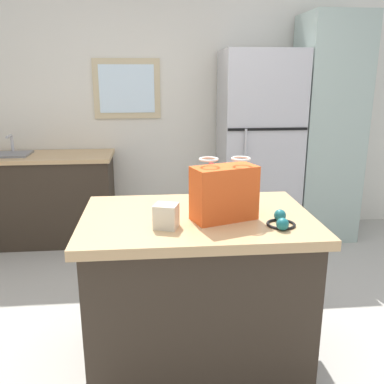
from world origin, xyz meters
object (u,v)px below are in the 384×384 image
at_px(small_box, 166,216).
at_px(bottle, 211,183).
at_px(shopping_bag, 224,193).
at_px(refrigerator, 258,148).
at_px(tall_cabinet, 326,130).
at_px(kitchen_island, 197,289).
at_px(ear_defenders, 281,221).

height_order(small_box, bottle, bottle).
relative_size(shopping_bag, small_box, 3.02).
relative_size(refrigerator, tall_cabinet, 0.85).
relative_size(kitchen_island, small_box, 10.28).
relative_size(refrigerator, ear_defenders, 9.59).
bearing_deg(shopping_bag, refrigerator, 71.04).
bearing_deg(shopping_bag, kitchen_island, 151.59).
relative_size(shopping_bag, bottle, 1.61).
bearing_deg(ear_defenders, tall_cabinet, 62.51).
relative_size(bottle, ear_defenders, 1.17).
distance_m(tall_cabinet, small_box, 2.73).
relative_size(refrigerator, small_box, 15.33).
bearing_deg(refrigerator, ear_defenders, -101.00).
bearing_deg(bottle, shopping_bag, -87.05).
bearing_deg(bottle, refrigerator, 66.66).
bearing_deg(bottle, ear_defenders, -59.06).
height_order(kitchen_island, shopping_bag, shopping_bag).
bearing_deg(kitchen_island, bottle, 68.49).
bearing_deg(bottle, tall_cabinet, 49.47).
bearing_deg(tall_cabinet, ear_defenders, -117.49).
bearing_deg(bottle, kitchen_island, -111.51).
distance_m(bottle, ear_defenders, 0.58).
xyz_separation_m(tall_cabinet, small_box, (-1.71, -2.13, -0.14)).
bearing_deg(bottle, small_box, -121.91).
xyz_separation_m(shopping_bag, small_box, (-0.31, -0.10, -0.09)).
xyz_separation_m(small_box, ear_defenders, (0.59, -0.02, -0.04)).
xyz_separation_m(shopping_bag, bottle, (-0.02, 0.37, -0.04)).
height_order(tall_cabinet, small_box, tall_cabinet).
height_order(small_box, ear_defenders, small_box).
xyz_separation_m(refrigerator, tall_cabinet, (0.70, 0.00, 0.17)).
bearing_deg(small_box, bottle, 58.09).
height_order(tall_cabinet, bottle, tall_cabinet).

